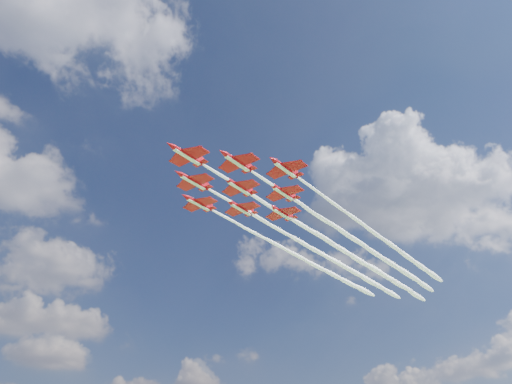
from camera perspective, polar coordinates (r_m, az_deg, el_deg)
jet_lead at (r=153.14m, az=4.49°, el=-3.32°), size 95.24×38.57×3.09m
jet_row2_port at (r=157.25m, az=8.81°, el=-3.77°), size 95.24×38.57×3.09m
jet_row2_starb at (r=164.39m, az=4.25°, el=-5.22°), size 95.24×38.57×3.09m
jet_row3_port at (r=162.20m, az=12.90°, el=-4.18°), size 95.24×38.57×3.09m
jet_row3_centre at (r=168.45m, az=8.29°, el=-5.60°), size 95.24×38.57×3.09m
jet_row3_starb at (r=175.79m, az=4.03°, el=-6.88°), size 95.24×38.57×3.09m
jet_row4_port at (r=173.31m, az=12.14°, el=-5.94°), size 95.24×38.57×3.09m
jet_row4_starb at (r=179.81m, az=7.84°, el=-7.20°), size 95.24×38.57×3.09m
jet_tail at (r=184.59m, az=11.47°, el=-7.48°), size 95.24×38.57×3.09m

